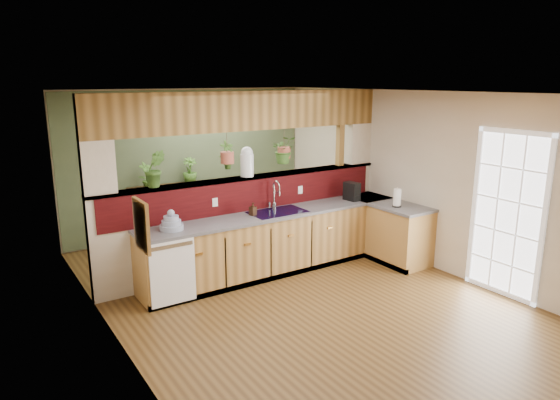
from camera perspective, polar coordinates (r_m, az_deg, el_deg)
ground at (r=6.59m, az=2.54°, el=-11.11°), size 4.60×7.00×0.01m
ceiling at (r=5.99m, az=2.81°, el=12.10°), size 4.60×7.00×0.01m
wall_back at (r=9.17m, az=-10.25°, el=4.29°), size 4.60×0.02×2.60m
wall_left at (r=5.21m, az=-18.37°, el=-3.37°), size 0.02×7.00×2.60m
wall_right at (r=7.71m, az=16.69°, el=2.16°), size 0.02×7.00×2.60m
pass_through_partition at (r=7.31m, az=-3.34°, el=1.23°), size 4.60×0.21×2.60m
pass_through_ledge at (r=7.26m, az=-3.57°, el=2.59°), size 4.60×0.21×0.04m
header_beam at (r=7.14m, az=-3.69°, el=10.13°), size 4.60×0.15×0.55m
sage_backwall at (r=9.16m, az=-10.20°, el=4.27°), size 4.55×0.02×2.55m
countertop at (r=7.55m, az=3.90°, el=-4.21°), size 4.14×1.52×0.90m
dishwasher at (r=6.31m, az=-12.14°, el=-8.09°), size 0.58×0.03×0.82m
navy_sink at (r=7.20m, az=-0.30°, el=-1.97°), size 0.82×0.50×0.18m
french_door at (r=7.00m, az=24.49°, el=-1.75°), size 0.06×1.02×2.16m
framed_print at (r=4.40m, az=-15.52°, el=-2.84°), size 0.04×0.35×0.45m
faucet at (r=7.29m, az=-0.55°, el=0.73°), size 0.19×0.19×0.43m
dish_stack at (r=6.47m, az=-12.31°, el=-2.63°), size 0.30×0.30×0.26m
soap_dispenser at (r=6.99m, az=-3.13°, el=-1.03°), size 0.10×0.10×0.18m
coffee_maker at (r=7.91m, az=8.25°, el=0.90°), size 0.15×0.26×0.29m
paper_towel at (r=7.64m, az=13.24°, el=0.21°), size 0.14×0.14×0.29m
glass_jar at (r=7.20m, az=-3.79°, el=4.41°), size 0.19×0.19×0.43m
ledge_plant_left at (r=6.65m, az=-14.09°, el=3.50°), size 0.31×0.28×0.49m
hanging_plant_a at (r=7.02m, az=-6.08°, el=6.18°), size 0.22×0.19×0.53m
hanging_plant_b at (r=7.49m, az=0.47°, el=7.12°), size 0.47×0.45×0.54m
shelving_console at (r=8.93m, az=-12.32°, el=-1.31°), size 1.45×0.53×0.95m
shelf_plant_a at (r=8.65m, az=-15.09°, el=2.76°), size 0.27×0.22×0.44m
shelf_plant_b at (r=8.92m, az=-10.27°, el=3.36°), size 0.27×0.27×0.45m
floor_plant at (r=8.75m, az=0.88°, el=-1.96°), size 0.85×0.78×0.81m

